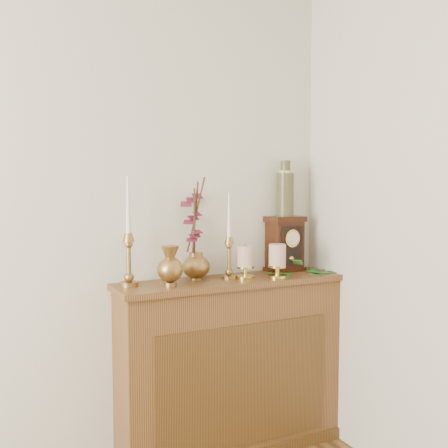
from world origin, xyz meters
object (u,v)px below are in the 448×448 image
candlestick_left (129,251)px  bud_vase (170,267)px  ginger_jar (193,233)px  mantel_clock (285,244)px  ceramic_vase (285,191)px  candlestick_center (229,251)px

candlestick_left → bud_vase: bearing=-29.4°
ginger_jar → mantel_clock: bearing=-0.7°
bud_vase → candlestick_left: bearing=150.6°
ginger_jar → ceramic_vase: 0.60m
candlestick_left → ceramic_vase: 0.97m
candlestick_center → mantel_clock: (0.40, 0.09, 0.01)m
candlestick_left → bud_vase: (0.18, -0.10, -0.08)m
candlestick_center → mantel_clock: candlestick_center is taller
ceramic_vase → mantel_clock: bearing=-85.2°
candlestick_center → ginger_jar: (-0.16, 0.10, 0.09)m
candlestick_left → bud_vase: 0.22m
ginger_jar → mantel_clock: 0.57m
candlestick_center → candlestick_left: bearing=175.8°
candlestick_left → bud_vase: candlestick_left is taller
mantel_clock → bud_vase: bearing=-173.4°
candlestick_left → ginger_jar: (0.36, 0.06, 0.07)m
candlestick_left → ceramic_vase: (0.93, 0.05, 0.28)m
bud_vase → mantel_clock: mantel_clock is taller
bud_vase → ginger_jar: ginger_jar is taller
candlestick_center → bud_vase: candlestick_center is taller
candlestick_left → candlestick_center: (0.52, -0.04, -0.03)m
candlestick_left → ceramic_vase: size_ratio=1.68×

